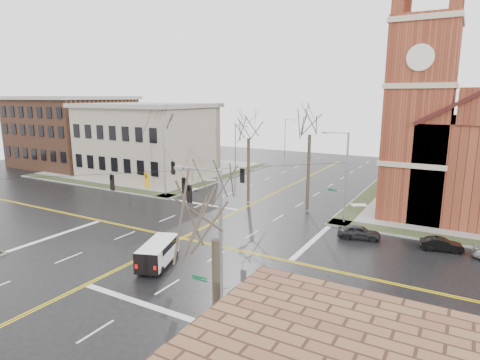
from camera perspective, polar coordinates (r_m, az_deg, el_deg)
The scene contains 19 objects.
ground at distance 36.84m, azimuth -8.28°, elevation -8.19°, with size 120.00×120.00×0.00m, color black.
sidewalks at distance 36.81m, azimuth -8.28°, elevation -8.08°, with size 80.00×80.00×0.17m.
road_markings at distance 36.84m, azimuth -8.28°, elevation -8.18°, with size 100.00×100.00×0.01m.
civic_building_a at distance 64.56m, azimuth -12.99°, elevation 5.25°, with size 18.00×14.00×11.00m, color #A1947F.
civic_building_b at distance 80.59m, azimuth -22.64°, elevation 6.25°, with size 18.00×16.00×12.00m, color brown.
signal_pole_ne at distance 40.69m, azimuth 14.64°, elevation 0.69°, with size 2.75×0.22×9.00m.
signal_pole_nw at distance 51.29m, azimuth -10.56°, elevation 3.11°, with size 2.75×0.22×9.00m.
signal_pole_se at distance 20.16m, azimuth -3.21°, elevation -10.24°, with size 2.75×0.22×9.00m.
span_wires at distance 35.22m, azimuth -8.58°, elevation 1.34°, with size 23.02×23.02×0.03m.
traffic_signals at distance 34.85m, azimuth -9.21°, elevation -0.05°, with size 8.21×8.26×1.30m.
streetlight_north_a at distance 64.36m, azimuth -0.57°, elevation 4.60°, with size 2.30×0.20×8.00m.
streetlight_north_b at distance 82.15m, azimuth 6.52°, elevation 6.08°, with size 2.30×0.20×8.00m.
cargo_van at distance 31.36m, azimuth -11.46°, elevation -9.87°, with size 3.31×5.03×1.79m.
parked_car_a at distance 37.65m, azimuth 16.56°, elevation -7.11°, with size 1.50×3.72×1.27m, color black.
parked_car_b at distance 37.41m, azimuth 26.72°, elevation -8.17°, with size 1.15×3.30×1.09m, color black.
tree_nw_far at distance 53.74m, azimuth -11.20°, elevation 7.55°, with size 4.00×4.00×12.11m.
tree_nw_near at distance 46.95m, azimuth 1.22°, elevation 6.56°, with size 4.00×4.00×11.38m.
tree_ne at distance 43.82m, azimuth 9.91°, elevation 7.08°, with size 4.00×4.00×12.52m.
tree_se at distance 17.28m, azimuth -3.51°, elevation -7.15°, with size 4.00×4.00×9.50m.
Camera 1 is at (21.53, -27.16, 12.50)m, focal length 30.00 mm.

